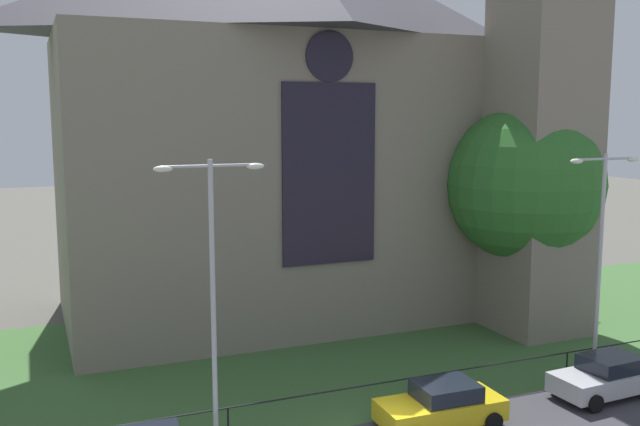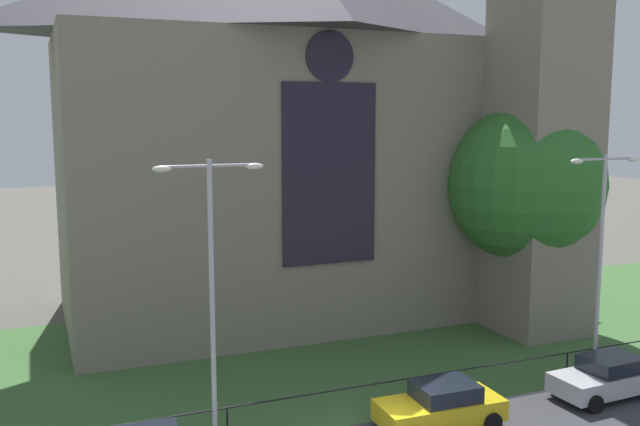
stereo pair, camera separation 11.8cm
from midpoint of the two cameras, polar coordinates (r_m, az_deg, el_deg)
ground at (r=31.62m, az=-2.85°, el=-11.06°), size 160.00×160.00×0.00m
grass_verge at (r=29.85m, az=-1.54°, el=-12.22°), size 120.00×20.00×0.01m
church_building at (r=36.25m, az=-1.39°, el=7.92°), size 23.20×16.20×26.00m
iron_railing at (r=25.78m, az=7.82°, el=-13.37°), size 27.35×0.07×1.13m
tree_right_near at (r=34.93m, az=16.37°, el=2.26°), size 7.47×7.47×10.78m
streetlamp_near at (r=21.69m, az=-8.63°, el=-4.51°), size 3.37×0.26×9.00m
streetlamp_far at (r=29.31m, az=21.94°, el=-1.92°), size 3.37×0.26×8.84m
parked_car_yellow at (r=24.51m, az=9.91°, el=-15.13°), size 4.25×2.12×1.51m
parked_car_silver at (r=28.61m, az=22.37°, el=-12.18°), size 4.28×2.18×1.51m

